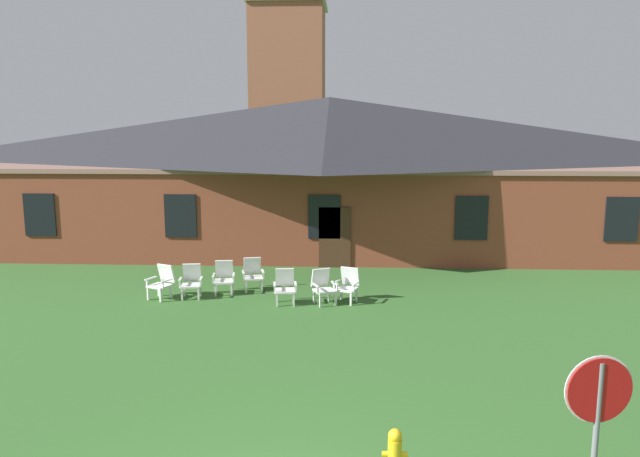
% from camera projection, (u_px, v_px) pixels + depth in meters
% --- Properties ---
extents(brick_building, '(25.83, 10.40, 5.93)m').
position_uv_depth(brick_building, '(329.00, 168.00, 26.17)').
color(brick_building, brown).
rests_on(brick_building, ground).
extents(dome_tower, '(5.18, 5.18, 18.46)m').
position_uv_depth(dome_tower, '(288.00, 68.00, 42.50)').
color(dome_tower, '#93563D').
rests_on(dome_tower, ground).
extents(stop_sign, '(0.80, 0.15, 2.47)m').
position_uv_depth(stop_sign, '(597.00, 416.00, 7.09)').
color(stop_sign, slate).
rests_on(stop_sign, ground).
extents(lawn_chair_by_porch, '(0.80, 0.84, 0.96)m').
position_uv_depth(lawn_chair_by_porch, '(162.00, 281.00, 17.94)').
color(lawn_chair_by_porch, silver).
rests_on(lawn_chair_by_porch, ground).
extents(lawn_chair_near_door, '(0.69, 0.72, 0.96)m').
position_uv_depth(lawn_chair_near_door, '(191.00, 280.00, 18.03)').
color(lawn_chair_near_door, silver).
rests_on(lawn_chair_near_door, ground).
extents(lawn_chair_left_end, '(0.69, 0.73, 0.96)m').
position_uv_depth(lawn_chair_left_end, '(224.00, 276.00, 18.45)').
color(lawn_chair_left_end, silver).
rests_on(lawn_chair_left_end, ground).
extents(lawn_chair_middle, '(0.73, 0.78, 0.96)m').
position_uv_depth(lawn_chair_middle, '(253.00, 273.00, 18.84)').
color(lawn_chair_middle, silver).
rests_on(lawn_chair_middle, ground).
extents(lawn_chair_right_end, '(0.69, 0.73, 0.96)m').
position_uv_depth(lawn_chair_right_end, '(285.00, 285.00, 17.45)').
color(lawn_chair_right_end, silver).
rests_on(lawn_chair_right_end, ground).
extents(lawn_chair_far_side, '(0.81, 0.85, 0.96)m').
position_uv_depth(lawn_chair_far_side, '(323.00, 286.00, 17.45)').
color(lawn_chair_far_side, silver).
rests_on(lawn_chair_far_side, ground).
extents(lawn_chair_under_eave, '(0.77, 0.82, 0.96)m').
position_uv_depth(lawn_chair_under_eave, '(348.00, 284.00, 17.60)').
color(lawn_chair_under_eave, white).
rests_on(lawn_chair_under_eave, ground).
extents(fire_hydrant, '(0.36, 0.28, 0.79)m').
position_uv_depth(fire_hydrant, '(395.00, 456.00, 8.86)').
color(fire_hydrant, gold).
rests_on(fire_hydrant, ground).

